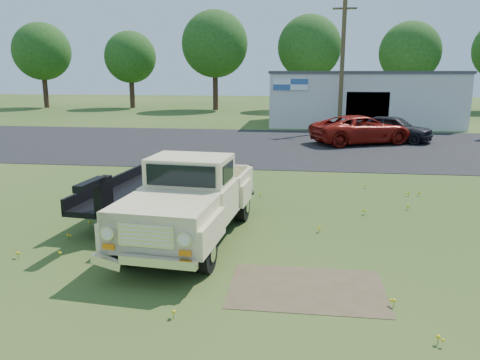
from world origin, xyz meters
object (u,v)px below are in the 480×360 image
vintage_pickup_truck (191,199)px  dark_sedan (393,128)px  flatbed_trailer (147,185)px  red_pickup (361,130)px

vintage_pickup_truck → dark_sedan: size_ratio=1.29×
vintage_pickup_truck → flatbed_trailer: 2.85m
red_pickup → vintage_pickup_truck: bearing=135.8°
flatbed_trailer → dark_sedan: 18.81m
red_pickup → dark_sedan: bearing=-83.1°
vintage_pickup_truck → flatbed_trailer: size_ratio=0.96×
flatbed_trailer → red_pickup: bearing=67.3°
vintage_pickup_truck → flatbed_trailer: (-1.86, 2.15, -0.23)m
vintage_pickup_truck → flatbed_trailer: bearing=135.9°
flatbed_trailer → dark_sedan: size_ratio=1.34×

